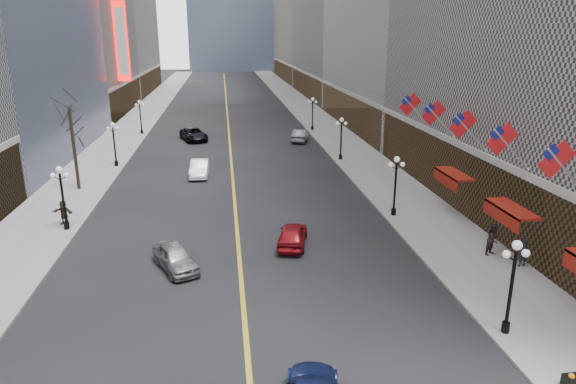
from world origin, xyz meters
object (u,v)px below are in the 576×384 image
object	(u,v)px
car_sb_mid	(293,235)
ped_ne_corner	(523,252)
streetlamp_west_1	(62,191)
car_nb_mid	(200,168)
car_nb_near	(175,257)
car_nb_far	(194,134)
streetlamp_east_0	(513,278)
streetlamp_east_1	(396,180)
streetlamp_west_3	(140,113)
car_sb_far	(300,135)
streetlamp_west_2	(114,140)
streetlamp_east_3	(313,110)
streetlamp_east_2	(341,134)

from	to	relation	value
car_sb_mid	ped_ne_corner	xyz separation A→B (m)	(12.88, -5.10, 0.31)
streetlamp_west_1	car_nb_mid	world-z (taller)	streetlamp_west_1
car_nb_near	car_nb_far	xyz separation A→B (m)	(-0.80, 38.18, 0.07)
streetlamp_east_0	streetlamp_east_1	distance (m)	16.00
streetlamp_west_3	ped_ne_corner	size ratio (longest dim) A/B	2.51
streetlamp_west_1	car_sb_far	bearing A→B (deg)	54.10
streetlamp_west_2	car_nb_near	distance (m)	26.44
streetlamp_east_3	streetlamp_west_1	size ratio (longest dim) A/B	1.00
streetlamp_west_3	ped_ne_corner	xyz separation A→B (m)	(28.20, -45.57, -1.85)
streetlamp_west_1	car_nb_near	xyz separation A→B (m)	(8.06, -7.09, -2.17)
streetlamp_west_3	streetlamp_west_1	bearing A→B (deg)	-90.00
streetlamp_east_0	car_nb_far	bearing A→B (deg)	109.14
streetlamp_east_1	car_nb_near	bearing A→B (deg)	-155.47
car_nb_mid	car_nb_far	size ratio (longest dim) A/B	0.82
streetlamp_west_2	car_sb_mid	bearing A→B (deg)	-55.72
streetlamp_east_0	streetlamp_west_2	size ratio (longest dim) A/B	1.00
car_nb_far	streetlamp_west_1	bearing A→B (deg)	-120.40
streetlamp_east_1	ped_ne_corner	bearing A→B (deg)	-64.33
streetlamp_west_1	ped_ne_corner	xyz separation A→B (m)	(28.20, -9.57, -1.85)
car_sb_far	streetlamp_west_2	bearing A→B (deg)	44.21
streetlamp_east_0	car_sb_far	distance (m)	44.87
streetlamp_west_3	car_nb_mid	bearing A→B (deg)	-68.97
streetlamp_east_1	streetlamp_east_2	distance (m)	18.00
car_sb_far	ped_ne_corner	world-z (taller)	ped_ne_corner
car_nb_mid	car_sb_mid	distance (m)	19.14
streetlamp_east_2	streetlamp_east_3	bearing A→B (deg)	90.00
ped_ne_corner	car_nb_mid	bearing A→B (deg)	-61.49
streetlamp_east_1	car_nb_mid	size ratio (longest dim) A/B	0.96
car_nb_far	streetlamp_west_3	bearing A→B (deg)	128.64
car_nb_mid	ped_ne_corner	world-z (taller)	ped_ne_corner
streetlamp_east_2	car_sb_far	distance (m)	11.29
streetlamp_east_3	car_nb_far	distance (m)	17.19
streetlamp_east_2	car_sb_mid	world-z (taller)	streetlamp_east_2
streetlamp_east_1	car_sb_mid	distance (m)	9.66
streetlamp_west_2	ped_ne_corner	xyz separation A→B (m)	(28.20, -27.57, -1.85)
streetlamp_east_1	streetlamp_east_2	size ratio (longest dim) A/B	1.00
streetlamp_east_0	car_nb_mid	size ratio (longest dim) A/B	0.96
streetlamp_west_2	ped_ne_corner	bearing A→B (deg)	-44.35
streetlamp_west_2	car_nb_far	world-z (taller)	streetlamp_west_2
streetlamp_west_1	streetlamp_west_3	world-z (taller)	same
streetlamp_east_1	ped_ne_corner	distance (m)	10.78
streetlamp_west_3	streetlamp_west_2	bearing A→B (deg)	-90.00
streetlamp_east_2	streetlamp_west_2	size ratio (longest dim) A/B	1.00
streetlamp_east_0	car_nb_near	size ratio (longest dim) A/B	1.05
car_nb_near	car_nb_mid	bearing A→B (deg)	64.08
car_nb_near	streetlamp_west_2	bearing A→B (deg)	83.57
streetlamp_east_3	streetlamp_west_1	xyz separation A→B (m)	(-23.60, -36.00, 0.00)
car_sb_mid	streetlamp_east_2	bearing A→B (deg)	-97.03
streetlamp_west_2	car_sb_far	world-z (taller)	streetlamp_west_2
streetlamp_east_3	car_sb_far	distance (m)	8.07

